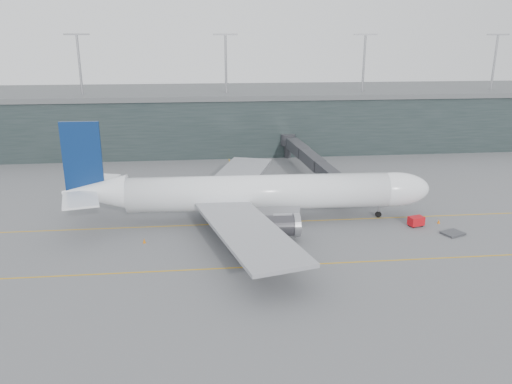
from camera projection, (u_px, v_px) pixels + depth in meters
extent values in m
plane|color=#57565B|center=(212.00, 216.00, 83.24)|extent=(320.00, 320.00, 0.00)
cube|color=#C99412|center=(213.00, 224.00, 79.44)|extent=(160.00, 0.25, 0.02)
cube|color=#C99412|center=(216.00, 269.00, 64.25)|extent=(160.00, 0.25, 0.02)
cube|color=#C99412|center=(234.00, 182.00, 102.74)|extent=(0.25, 60.00, 0.02)
cube|color=#1F2A2A|center=(207.00, 120.00, 136.24)|extent=(240.00, 35.00, 14.00)
cube|color=#525557|center=(206.00, 91.00, 133.98)|extent=(240.00, 36.00, 1.20)
cylinder|color=#9E9EA3|center=(80.00, 66.00, 119.24)|extent=(0.60, 0.60, 14.00)
cylinder|color=#9E9EA3|center=(226.00, 65.00, 122.80)|extent=(0.60, 0.60, 14.00)
cylinder|color=#9E9EA3|center=(364.00, 64.00, 126.36)|extent=(0.60, 0.60, 14.00)
cylinder|color=#9E9EA3|center=(494.00, 63.00, 129.91)|extent=(0.60, 0.60, 14.00)
cylinder|color=white|center=(259.00, 192.00, 79.80)|extent=(41.67, 6.82, 5.60)
ellipsoid|color=white|center=(394.00, 189.00, 81.43)|extent=(11.91, 5.94, 5.60)
cone|color=white|center=(95.00, 192.00, 77.72)|extent=(10.08, 5.66, 5.37)
cube|color=gray|center=(253.00, 205.00, 80.38)|extent=(14.57, 4.94, 1.81)
cube|color=black|center=(415.00, 184.00, 81.41)|extent=(2.07, 2.77, 0.72)
cube|color=gray|center=(247.00, 230.00, 66.55)|extent=(14.34, 27.38, 0.50)
cylinder|color=#353439|center=(276.00, 226.00, 72.49)|extent=(6.41, 3.34, 3.16)
cube|color=gray|center=(238.00, 175.00, 93.19)|extent=(15.70, 27.41, 0.50)
cylinder|color=#353439|center=(265.00, 191.00, 88.82)|extent=(6.41, 3.34, 3.16)
cube|color=navy|center=(82.00, 157.00, 75.93)|extent=(5.88, 0.62, 10.83)
cube|color=white|center=(80.00, 200.00, 72.79)|extent=(6.70, 9.05, 0.32)
cube|color=white|center=(96.00, 181.00, 82.25)|extent=(7.09, 9.21, 0.32)
cylinder|color=black|center=(378.00, 214.00, 82.53)|extent=(1.00, 0.39, 0.99)
cylinder|color=#9E9EA3|center=(379.00, 210.00, 82.33)|extent=(0.27, 0.27, 2.35)
cylinder|color=black|center=(238.00, 227.00, 76.66)|extent=(1.19, 0.49, 1.17)
cylinder|color=black|center=(236.00, 209.00, 84.91)|extent=(1.19, 0.49, 1.17)
cube|color=#2B2C31|center=(343.00, 186.00, 84.22)|extent=(3.09, 3.42, 2.52)
cube|color=#2B2C31|center=(329.00, 174.00, 91.26)|extent=(3.00, 11.83, 2.25)
cube|color=#2B2C31|center=(312.00, 160.00, 102.28)|extent=(3.23, 11.85, 2.34)
cube|color=#2B2C31|center=(298.00, 148.00, 113.30)|extent=(3.45, 11.86, 2.43)
cylinder|color=#9E9EA3|center=(328.00, 188.00, 92.68)|extent=(0.45, 0.45, 3.42)
cube|color=#353439|center=(327.00, 195.00, 93.09)|extent=(1.89, 1.46, 0.63)
cylinder|color=#2B2C31|center=(298.00, 139.00, 122.61)|extent=(3.60, 3.60, 2.70)
cylinder|color=#2B2C31|center=(298.00, 151.00, 123.47)|extent=(1.62, 1.62, 3.24)
cube|color=red|center=(416.00, 221.00, 78.46)|extent=(2.62, 2.03, 1.37)
cylinder|color=black|center=(413.00, 227.00, 77.90)|extent=(0.45, 0.26, 0.42)
cylinder|color=black|center=(422.00, 225.00, 78.49)|extent=(0.45, 0.26, 0.42)
cylinder|color=black|center=(409.00, 224.00, 78.84)|extent=(0.45, 0.26, 0.42)
cylinder|color=black|center=(418.00, 223.00, 79.42)|extent=(0.45, 0.26, 0.42)
cube|color=#37373C|center=(453.00, 233.00, 75.40)|extent=(3.75, 3.41, 0.31)
cube|color=#353439|center=(182.00, 196.00, 93.24)|extent=(2.43, 2.22, 0.20)
cube|color=#ACB3B8|center=(182.00, 191.00, 92.98)|extent=(2.03, 1.98, 1.48)
cube|color=#234A8B|center=(181.00, 187.00, 92.75)|extent=(2.09, 2.04, 0.08)
cube|color=#353439|center=(194.00, 195.00, 93.81)|extent=(2.11, 1.70, 0.21)
cube|color=silver|center=(194.00, 190.00, 93.53)|extent=(1.69, 1.59, 1.57)
cube|color=#234A8B|center=(193.00, 186.00, 93.29)|extent=(1.75, 1.64, 0.08)
cube|color=#353439|center=(214.00, 197.00, 92.38)|extent=(2.16, 1.77, 0.21)
cube|color=silver|center=(214.00, 193.00, 92.10)|extent=(1.74, 1.64, 1.54)
cube|color=#234A8B|center=(214.00, 188.00, 91.87)|extent=(1.79, 1.70, 0.08)
cone|color=orange|center=(439.00, 221.00, 79.82)|extent=(0.44, 0.44, 0.70)
cone|color=orange|center=(273.00, 256.00, 67.14)|extent=(0.42, 0.42, 0.67)
cone|color=#CB4C0B|center=(257.00, 195.00, 92.80)|extent=(0.50, 0.50, 0.79)
cone|color=orange|center=(144.00, 241.00, 72.17)|extent=(0.44, 0.44, 0.70)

